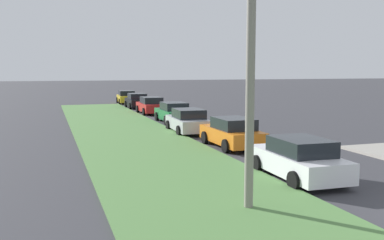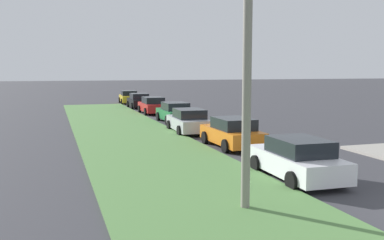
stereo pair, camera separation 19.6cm
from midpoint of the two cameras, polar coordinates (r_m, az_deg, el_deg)
The scene contains 9 objects.
grass_median at distance 18.52m, azimuth -4.21°, elevation -5.14°, with size 60.00×6.00×0.12m, color #517F42.
parked_car_white at distance 15.72m, azimuth 13.90°, elevation -5.00°, with size 4.34×2.10×1.47m.
parked_car_orange at distance 21.66m, azimuth 5.53°, elevation -1.68°, with size 4.33×2.08×1.47m.
parked_car_silver at distance 26.45m, azimuth -0.21°, elevation -0.15°, with size 4.36×2.14×1.47m.
parked_car_green at distance 31.81m, azimuth -2.09°, elevation 0.98°, with size 4.30×2.03×1.47m.
parked_car_red at distance 38.18m, azimuth -5.00°, elevation 1.90°, with size 4.30×2.02×1.47m.
parked_car_black at distance 44.11m, azimuth -6.81°, elevation 2.51°, with size 4.33×2.08×1.47m.
parked_car_yellow at distance 50.11m, azimuth -8.15°, elevation 2.97°, with size 4.40×2.21×1.47m.
streetlight at distance 11.69m, azimuth 9.44°, elevation 9.29°, with size 0.81×2.85×7.50m.
Camera 2 is at (-7.66, 10.36, 3.82)m, focal length 40.82 mm.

